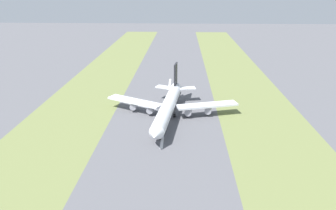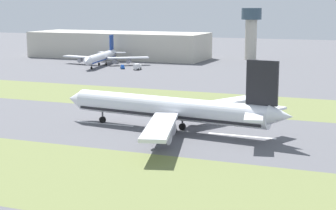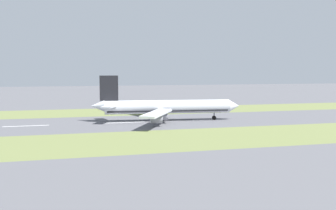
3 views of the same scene
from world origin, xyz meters
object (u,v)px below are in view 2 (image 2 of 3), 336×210
(airplane_main_jet, at_px, (174,109))
(terminal_building, at_px, (119,45))
(airplane_parked_apron, at_px, (102,57))
(control_tower, at_px, (251,28))
(service_truck, at_px, (137,66))
(apron_car, at_px, (122,67))

(airplane_main_jet, xyz_separation_m, terminal_building, (178.49, 105.92, 1.92))
(terminal_building, distance_m, airplane_parked_apron, 45.17)
(airplane_main_jet, relative_size, airplane_parked_apron, 1.29)
(terminal_building, relative_size, airplane_parked_apron, 2.13)
(control_tower, distance_m, service_truck, 85.78)
(control_tower, relative_size, service_truck, 5.02)
(control_tower, relative_size, apron_car, 6.62)
(airplane_parked_apron, xyz_separation_m, apron_car, (-9.69, -17.25, -3.69))
(control_tower, xyz_separation_m, apron_car, (-71.93, 50.80, -18.06))
(apron_car, bearing_deg, airplane_parked_apron, 60.68)
(airplane_main_jet, relative_size, service_truck, 10.91)
(airplane_main_jet, relative_size, apron_car, 14.39)
(airplane_parked_apron, relative_size, apron_car, 11.15)
(airplane_main_jet, relative_size, terminal_building, 0.60)
(airplane_parked_apron, bearing_deg, apron_car, -119.32)
(control_tower, bearing_deg, apron_car, 144.77)
(terminal_building, xyz_separation_m, airplane_parked_apron, (-43.54, -11.57, -3.25))
(apron_car, bearing_deg, control_tower, -35.23)
(control_tower, xyz_separation_m, airplane_parked_apron, (-62.25, 68.05, -14.37))
(service_truck, bearing_deg, airplane_parked_apron, 68.01)
(airplane_main_jet, relative_size, control_tower, 2.17)
(control_tower, bearing_deg, airplane_main_jet, -172.40)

